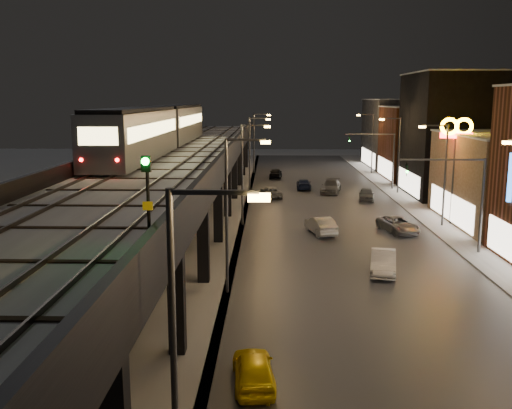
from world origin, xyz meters
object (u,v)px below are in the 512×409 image
object	(u,v)px
car_onc_dark	(398,225)
car_onc_white	(331,187)
subway_train	(161,127)
rail_signal	(147,181)
car_mid_dark	(304,185)
car_far_white	(276,174)
car_taxi	(254,370)
car_near_white	(321,226)
car_onc_silver	(383,263)
car_onc_red	(367,195)
car_mid_silver	(271,192)

from	to	relation	value
car_onc_dark	car_onc_white	xyz separation A→B (m)	(-3.52, 20.58, 0.11)
subway_train	rail_signal	bearing A→B (deg)	-79.86
car_mid_dark	car_far_white	bearing A→B (deg)	-69.63
car_taxi	car_near_white	bearing A→B (deg)	-106.30
car_near_white	car_far_white	xyz separation A→B (m)	(-3.46, 33.96, -0.02)
car_far_white	car_onc_silver	bearing A→B (deg)	102.51
car_onc_silver	car_onc_red	xyz separation A→B (m)	(3.38, 26.89, -0.05)
car_near_white	car_onc_silver	xyz separation A→B (m)	(3.08, -10.89, 0.01)
car_taxi	car_onc_dark	bearing A→B (deg)	-119.03
subway_train	car_onc_silver	distance (m)	26.18
car_near_white	car_onc_red	size ratio (longest dim) A/B	1.10
car_onc_silver	car_onc_dark	distance (m)	12.12
subway_train	car_mid_dark	xyz separation A→B (m)	(14.45, 16.94, -7.91)
car_taxi	car_far_white	world-z (taller)	car_far_white
car_far_white	car_near_white	bearing A→B (deg)	100.02
car_taxi	car_near_white	world-z (taller)	car_near_white
car_onc_silver	car_onc_red	size ratio (longest dim) A/B	1.10
rail_signal	car_mid_silver	distance (m)	47.67
car_onc_white	car_onc_red	world-z (taller)	car_onc_white
car_mid_dark	car_taxi	bearing A→B (deg)	86.19
car_mid_silver	car_near_white	bearing A→B (deg)	93.09
car_taxi	car_mid_silver	world-z (taller)	car_taxi
car_near_white	car_onc_red	distance (m)	17.25
car_onc_dark	car_mid_silver	bearing A→B (deg)	106.09
rail_signal	car_taxi	xyz separation A→B (m)	(3.25, 3.17, -7.92)
car_mid_dark	car_onc_dark	world-z (taller)	car_onc_dark
subway_train	car_mid_silver	world-z (taller)	subway_train
car_onc_white	car_onc_dark	bearing A→B (deg)	-68.17
car_mid_silver	car_taxi	bearing A→B (deg)	79.25
car_far_white	car_onc_silver	distance (m)	45.33
subway_train	car_far_white	world-z (taller)	subway_train
car_onc_dark	car_onc_red	world-z (taller)	car_onc_red
car_mid_dark	car_onc_white	distance (m)	4.01
car_mid_silver	car_onc_red	xyz separation A→B (m)	(10.58, -1.96, 0.07)
car_far_white	car_onc_white	xyz separation A→B (m)	(6.53, -12.67, 0.05)
subway_train	rail_signal	distance (m)	36.34
car_onc_white	car_onc_red	size ratio (longest dim) A/B	1.30
car_taxi	car_onc_dark	world-z (taller)	car_taxi
car_onc_red	car_onc_dark	bearing A→B (deg)	-80.41
car_onc_dark	car_far_white	bearing A→B (deg)	91.07
car_taxi	car_near_white	xyz separation A→B (m)	(4.83, 25.72, 0.06)
car_taxi	car_far_white	bearing A→B (deg)	-96.98
car_taxi	car_mid_silver	size ratio (longest dim) A/B	0.88
rail_signal	car_taxi	size ratio (longest dim) A/B	0.71
car_mid_silver	car_onc_red	size ratio (longest dim) A/B	1.10
car_far_white	car_onc_red	xyz separation A→B (m)	(9.92, -17.97, -0.02)
subway_train	car_onc_silver	bearing A→B (deg)	-45.35
car_onc_silver	car_onc_dark	xyz separation A→B (m)	(3.51, 11.60, -0.08)
car_mid_dark	car_far_white	world-z (taller)	car_far_white
subway_train	car_taxi	xyz separation A→B (m)	(9.65, -32.60, -7.87)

